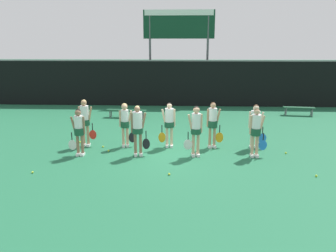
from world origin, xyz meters
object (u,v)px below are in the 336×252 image
(scoreboard, at_px, (179,30))
(player_1, at_px, (138,126))
(player_0, at_px, (79,129))
(player_3, at_px, (256,129))
(player_4, at_px, (85,119))
(bench_courtside, at_px, (127,111))
(tennis_ball_0, at_px, (316,176))
(player_7, at_px, (213,121))
(player_6, at_px, (169,121))
(tennis_ball_1, at_px, (80,142))
(bench_far, at_px, (299,108))
(player_2, at_px, (196,127))
(tennis_ball_4, at_px, (103,147))
(tennis_ball_5, at_px, (169,174))
(player_5, at_px, (125,121))
(tennis_ball_3, at_px, (33,172))
(tennis_ball_2, at_px, (286,153))
(tennis_ball_6, at_px, (108,151))

(scoreboard, relative_size, player_1, 3.30)
(player_0, relative_size, player_3, 0.97)
(player_4, bearing_deg, player_1, -25.98)
(player_1, xyz_separation_m, player_4, (-2.15, 1.02, 0.02))
(bench_courtside, distance_m, tennis_ball_0, 10.36)
(player_3, distance_m, player_7, 1.70)
(player_6, height_order, tennis_ball_0, player_6)
(player_6, bearing_deg, tennis_ball_1, 172.74)
(player_3, height_order, player_7, player_7)
(player_4, height_order, tennis_ball_1, player_4)
(player_3, height_order, player_4, player_4)
(player_1, relative_size, player_7, 1.02)
(player_1, bearing_deg, tennis_ball_0, -26.84)
(player_0, distance_m, player_4, 1.11)
(bench_far, xyz_separation_m, player_1, (-7.88, -6.99, 0.66))
(tennis_ball_0, bearing_deg, bench_courtside, 132.27)
(bench_courtside, height_order, player_2, player_2)
(player_3, height_order, tennis_ball_1, player_3)
(bench_far, distance_m, tennis_ball_4, 11.20)
(player_3, height_order, tennis_ball_5, player_3)
(tennis_ball_0, bearing_deg, player_1, 163.30)
(player_4, xyz_separation_m, tennis_ball_4, (0.69, -0.18, -1.04))
(player_5, xyz_separation_m, tennis_ball_3, (-2.38, -2.79, -0.96))
(player_3, relative_size, tennis_ball_2, 25.55)
(player_4, relative_size, tennis_ball_6, 26.81)
(tennis_ball_3, distance_m, tennis_ball_4, 3.03)
(player_1, bearing_deg, player_2, -9.24)
(scoreboard, distance_m, tennis_ball_1, 10.92)
(player_5, xyz_separation_m, player_7, (3.29, 0.04, 0.03))
(bench_far, relative_size, tennis_ball_4, 25.34)
(player_1, distance_m, player_7, 2.87)
(player_0, bearing_deg, bench_courtside, 85.34)
(bench_far, bearing_deg, tennis_ball_0, -98.72)
(player_7, height_order, tennis_ball_1, player_7)
(tennis_ball_2, bearing_deg, tennis_ball_6, -179.64)
(scoreboard, bearing_deg, player_3, -74.94)
(tennis_ball_2, bearing_deg, tennis_ball_1, 172.86)
(player_0, height_order, player_2, player_2)
(player_3, relative_size, tennis_ball_3, 26.23)
(bench_far, height_order, player_6, player_6)
(tennis_ball_1, distance_m, tennis_ball_5, 4.83)
(tennis_ball_2, bearing_deg, player_4, 175.37)
(bench_far, relative_size, player_7, 0.97)
(player_1, xyz_separation_m, tennis_ball_4, (-1.47, 0.83, -1.02))
(tennis_ball_0, bearing_deg, player_5, 156.56)
(tennis_ball_0, xyz_separation_m, tennis_ball_1, (-8.05, 3.05, -0.00))
(tennis_ball_1, bearing_deg, tennis_ball_5, -40.32)
(player_0, bearing_deg, tennis_ball_6, 28.07)
(player_6, height_order, player_7, player_7)
(player_4, bearing_deg, tennis_ball_1, 134.21)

